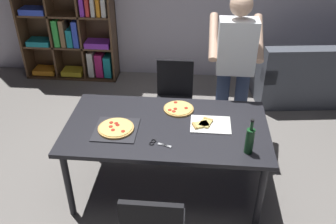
% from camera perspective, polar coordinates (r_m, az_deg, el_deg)
% --- Properties ---
extents(ground_plane, '(12.00, 12.00, 0.00)m').
position_cam_1_polar(ground_plane, '(3.77, -0.20, -11.56)').
color(ground_plane, gray).
extents(dining_table, '(1.82, 0.99, 0.75)m').
position_cam_1_polar(dining_table, '(3.33, -0.23, -3.07)').
color(dining_table, '#232328').
rests_on(dining_table, ground_plane).
extents(chair_far_side, '(0.42, 0.42, 0.90)m').
position_cam_1_polar(chair_far_side, '(4.25, 0.99, 2.72)').
color(chair_far_side, black).
rests_on(chair_far_side, ground_plane).
extents(couch, '(1.79, 1.05, 0.85)m').
position_cam_1_polar(couch, '(5.48, 22.18, 4.94)').
color(couch, '#4C515B').
rests_on(couch, ground_plane).
extents(bookshelf, '(1.40, 0.35, 1.95)m').
position_cam_1_polar(bookshelf, '(5.68, -15.25, 14.12)').
color(bookshelf, '#513823').
rests_on(bookshelf, ground_plane).
extents(person_serving_pizza, '(0.55, 0.54, 1.75)m').
position_cam_1_polar(person_serving_pizza, '(3.84, 10.34, 6.95)').
color(person_serving_pizza, '#38476B').
rests_on(person_serving_pizza, ground_plane).
extents(pepperoni_pizza_on_tray, '(0.38, 0.38, 0.04)m').
position_cam_1_polar(pepperoni_pizza_on_tray, '(3.26, -8.10, -2.59)').
color(pepperoni_pizza_on_tray, '#2D2D33').
rests_on(pepperoni_pizza_on_tray, dining_table).
extents(pizza_slices_on_towel, '(0.36, 0.28, 0.03)m').
position_cam_1_polar(pizza_slices_on_towel, '(3.31, 6.23, -1.90)').
color(pizza_slices_on_towel, white).
rests_on(pizza_slices_on_towel, dining_table).
extents(wine_bottle, '(0.07, 0.07, 0.32)m').
position_cam_1_polar(wine_bottle, '(2.99, 12.60, -4.30)').
color(wine_bottle, '#194723').
rests_on(wine_bottle, dining_table).
extents(kitchen_scissors, '(0.20, 0.11, 0.01)m').
position_cam_1_polar(kitchen_scissors, '(3.07, -1.75, -4.88)').
color(kitchen_scissors, silver).
rests_on(kitchen_scissors, dining_table).
extents(second_pizza_plain, '(0.29, 0.29, 0.03)m').
position_cam_1_polar(second_pizza_plain, '(3.51, 1.66, 0.52)').
color(second_pizza_plain, tan).
rests_on(second_pizza_plain, dining_table).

